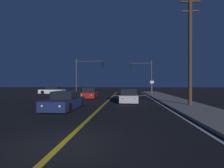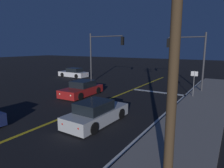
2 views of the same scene
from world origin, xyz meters
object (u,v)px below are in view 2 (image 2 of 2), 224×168
at_px(car_far_approaching_white, 73,73).
at_px(traffic_signal_near_right, 190,53).
at_px(street_sign_corner, 194,80).
at_px(car_side_waiting_silver, 96,113).
at_px(car_parked_curb_red, 82,89).
at_px(traffic_signal_far_left, 102,50).
at_px(utility_pole_right, 176,28).

height_order(car_far_approaching_white, traffic_signal_near_right, traffic_signal_near_right).
distance_m(car_far_approaching_white, street_sign_corner, 17.71).
xyz_separation_m(car_side_waiting_silver, street_sign_corner, (3.64, 9.22, 1.01)).
distance_m(car_far_approaching_white, car_parked_curb_red, 11.81).
xyz_separation_m(car_far_approaching_white, traffic_signal_far_left, (6.72, -2.33, 3.43)).
distance_m(utility_pole_right, street_sign_corner, 12.71).
bearing_deg(street_sign_corner, car_parked_curb_red, -153.11).
relative_size(utility_pole_right, street_sign_corner, 3.97).
relative_size(car_side_waiting_silver, car_parked_curb_red, 1.00).
bearing_deg(traffic_signal_far_left, car_far_approaching_white, 160.87).
relative_size(car_far_approaching_white, traffic_signal_far_left, 0.76).
bearing_deg(car_parked_curb_red, car_far_approaching_white, -46.15).
bearing_deg(car_far_approaching_white, car_side_waiting_silver, -133.08).
bearing_deg(car_far_approaching_white, traffic_signal_far_left, -108.69).
relative_size(traffic_signal_near_right, utility_pole_right, 0.61).
distance_m(car_parked_curb_red, street_sign_corner, 9.88).
relative_size(car_side_waiting_silver, utility_pole_right, 0.47).
height_order(car_far_approaching_white, utility_pole_right, utility_pole_right).
distance_m(car_far_approaching_white, utility_pole_right, 24.92).
height_order(car_parked_curb_red, utility_pole_right, utility_pole_right).
xyz_separation_m(car_side_waiting_silver, traffic_signal_near_right, (2.62, 12.02, 3.22)).
xyz_separation_m(car_side_waiting_silver, traffic_signal_far_left, (-6.92, 10.62, 3.43)).
height_order(traffic_signal_near_right, utility_pole_right, utility_pole_right).
height_order(car_side_waiting_silver, traffic_signal_near_right, traffic_signal_near_right).
relative_size(car_side_waiting_silver, traffic_signal_far_left, 0.74).
bearing_deg(car_side_waiting_silver, car_far_approaching_white, 137.97).
bearing_deg(car_side_waiting_silver, traffic_signal_near_right, 79.21).
bearing_deg(utility_pole_right, car_side_waiting_silver, 149.39).
bearing_deg(utility_pole_right, traffic_signal_near_right, 99.15).
bearing_deg(car_side_waiting_silver, car_parked_curb_red, 138.51).
height_order(traffic_signal_far_left, street_sign_corner, traffic_signal_far_left).
bearing_deg(car_parked_curb_red, utility_pole_right, 140.33).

